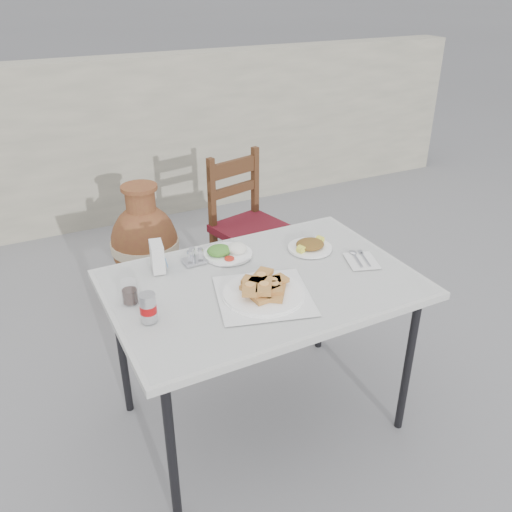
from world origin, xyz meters
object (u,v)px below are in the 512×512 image
cafe_table (262,291)px  condiment_caddy (194,258)px  napkin_holder (157,257)px  terracotta_urn (145,245)px  chair (248,225)px  cola_glass (130,293)px  soda_can (148,308)px  pide_plate (264,289)px  salad_chopped_plate (310,246)px  salad_rice_plate (227,251)px

cafe_table → condiment_caddy: size_ratio=12.83×
cafe_table → condiment_caddy: 0.31m
napkin_holder → terracotta_urn: (0.19, 0.98, -0.44)m
cafe_table → chair: bearing=67.5°
cola_glass → terracotta_urn: 1.28m
napkin_holder → terracotta_urn: size_ratio=0.17×
condiment_caddy → cafe_table: bearing=-53.9°
cola_glass → terracotta_urn: bearing=73.3°
soda_can → terracotta_urn: 1.41m
cafe_table → pide_plate: size_ratio=2.85×
salad_chopped_plate → napkin_holder: napkin_holder is taller
condiment_caddy → cola_glass: bearing=-150.2°
salad_rice_plate → terracotta_urn: bearing=95.8°
soda_can → cola_glass: 0.14m
napkin_holder → salad_rice_plate: bearing=7.7°
soda_can → napkin_holder: (0.13, 0.32, 0.01)m
pide_plate → chair: bearing=67.3°
salad_chopped_plate → pide_plate: bearing=-144.8°
salad_rice_plate → chair: (0.45, 0.75, -0.28)m
salad_chopped_plate → napkin_holder: bearing=169.7°
salad_rice_plate → cola_glass: (-0.45, -0.17, 0.02)m
cafe_table → terracotta_urn: cafe_table is taller
terracotta_urn → chair: bearing=-23.8°
condiment_caddy → napkin_holder: bearing=176.8°
cafe_table → chair: size_ratio=1.39×
napkin_holder → cola_glass: bearing=-120.9°
salad_chopped_plate → cola_glass: size_ratio=2.21×
soda_can → napkin_holder: bearing=67.7°
pide_plate → salad_chopped_plate: bearing=35.2°
pide_plate → cola_glass: cola_glass is taller
pide_plate → salad_rice_plate: bearing=88.4°
cafe_table → cola_glass: size_ratio=13.78×
salad_chopped_plate → terracotta_urn: salad_chopped_plate is taller
cola_glass → cafe_table: bearing=-8.5°
cola_glass → napkin_holder: size_ratio=0.74×
pide_plate → condiment_caddy: size_ratio=4.50×
napkin_holder → condiment_caddy: 0.15m
salad_rice_plate → napkin_holder: 0.29m
salad_rice_plate → chair: chair is taller
soda_can → pide_plate: bearing=-4.5°
soda_can → cola_glass: soda_can is taller
salad_rice_plate → condiment_caddy: bearing=178.6°
pide_plate → napkin_holder: (-0.28, 0.36, 0.03)m
salad_chopped_plate → terracotta_urn: bearing=111.7°
terracotta_urn → soda_can: bearing=-103.9°
salad_rice_plate → salad_chopped_plate: size_ratio=1.08×
salad_rice_plate → condiment_caddy: size_ratio=2.22×
chair → napkin_holder: bearing=-149.1°
soda_can → chair: 1.41m
salad_chopped_plate → terracotta_urn: 1.24m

